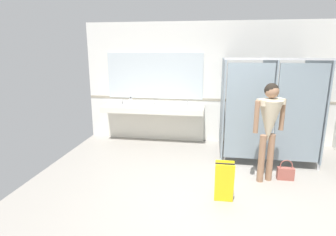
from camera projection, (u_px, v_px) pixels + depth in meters
The scene contains 10 objects.
ground_plane at pixel (209, 206), 4.17m from camera, with size 6.29×6.58×0.10m, color gray.
wall_back at pixel (213, 83), 6.74m from camera, with size 6.29×0.12×2.89m, color silver.
wall_back_tile_band at pixel (212, 100), 6.77m from camera, with size 6.29×0.01×0.06m, color #9E937F.
vanity_counter at pixel (154, 115), 6.89m from camera, with size 2.48×0.56×1.01m.
mirror_panel at pixel (155, 76), 6.85m from camera, with size 2.38×0.02×1.12m, color silver.
bathroom_stalls at pixel (268, 107), 5.66m from camera, with size 1.89×1.51×2.10m.
person_standing at pixel (269, 120), 4.62m from camera, with size 0.54×0.54×1.71m.
handbag at pixel (286, 173), 4.89m from camera, with size 0.28×0.11×0.37m.
soap_dispenser at pixel (131, 101), 6.98m from camera, with size 0.07×0.07×0.19m.
wet_floor_sign at pixel (224, 182), 4.14m from camera, with size 0.28×0.19×0.63m.
Camera 1 is at (-0.03, -3.78, 2.24)m, focal length 29.67 mm.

